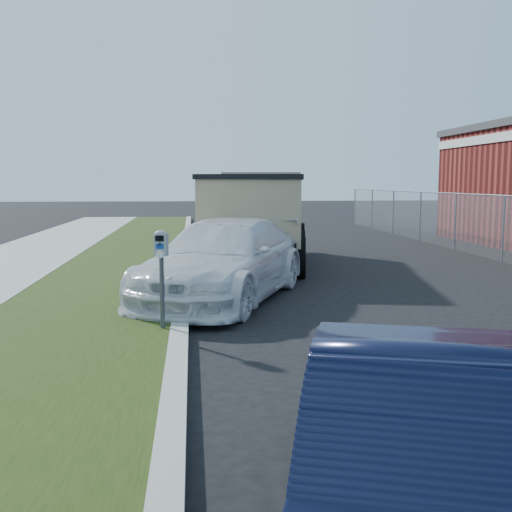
{
  "coord_description": "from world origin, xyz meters",
  "views": [
    {
      "loc": [
        -2.4,
        -8.37,
        2.17
      ],
      "look_at": [
        -1.4,
        1.0,
        1.0
      ],
      "focal_mm": 42.0,
      "sensor_mm": 36.0,
      "label": 1
    }
  ],
  "objects": [
    {
      "name": "ground",
      "position": [
        0.0,
        0.0,
        0.0
      ],
      "size": [
        120.0,
        120.0,
        0.0
      ],
      "primitive_type": "plane",
      "color": "black",
      "rests_on": "ground"
    },
    {
      "name": "streetside",
      "position": [
        -5.57,
        2.0,
        0.07
      ],
      "size": [
        6.12,
        50.0,
        0.15
      ],
      "color": "gray",
      "rests_on": "ground"
    },
    {
      "name": "chainlink_fence",
      "position": [
        6.0,
        7.0,
        1.26
      ],
      "size": [
        0.06,
        30.06,
        30.0
      ],
      "color": "slate",
      "rests_on": "ground"
    },
    {
      "name": "navy_sedan",
      "position": [
        -1.16,
        -5.52,
        0.64
      ],
      "size": [
        2.41,
        4.09,
        1.27
      ],
      "primitive_type": "imported",
      "rotation": [
        0.0,
        0.0,
        -0.29
      ],
      "color": "black",
      "rests_on": "ground"
    },
    {
      "name": "dump_truck",
      "position": [
        -0.65,
        7.54,
        1.38
      ],
      "size": [
        3.42,
        6.55,
        2.44
      ],
      "rotation": [
        0.0,
        0.0,
        -0.18
      ],
      "color": "black",
      "rests_on": "ground"
    },
    {
      "name": "white_wagon",
      "position": [
        -1.8,
        2.66,
        0.74
      ],
      "size": [
        3.92,
        5.49,
        1.48
      ],
      "primitive_type": "imported",
      "rotation": [
        0.0,
        0.0,
        -0.41
      ],
      "color": "white",
      "rests_on": "ground"
    },
    {
      "name": "parking_meter",
      "position": [
        -2.83,
        -0.05,
        1.13
      ],
      "size": [
        0.22,
        0.17,
        1.38
      ],
      "rotation": [
        0.0,
        0.0,
        -0.26
      ],
      "color": "#3F4247",
      "rests_on": "ground"
    }
  ]
}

